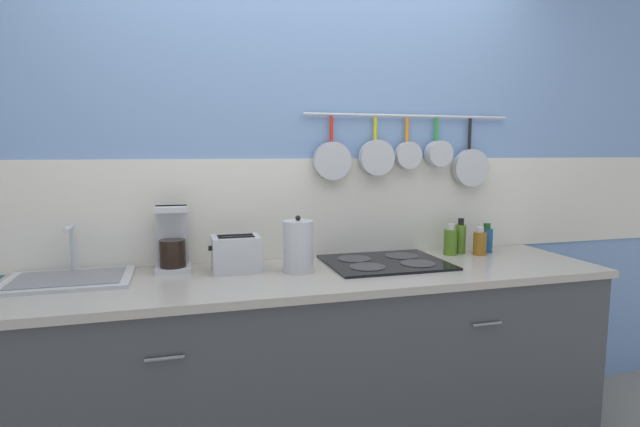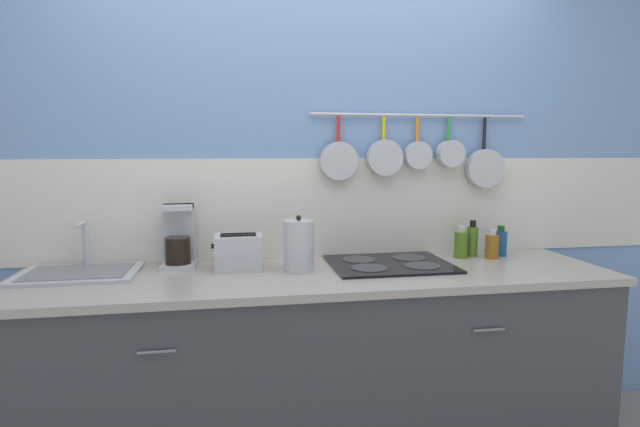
{
  "view_description": "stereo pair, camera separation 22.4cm",
  "coord_description": "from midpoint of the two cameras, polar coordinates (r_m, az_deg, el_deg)",
  "views": [
    {
      "loc": [
        -0.59,
        -2.14,
        1.46
      ],
      "look_at": [
        0.01,
        0.0,
        1.19
      ],
      "focal_mm": 28.0,
      "sensor_mm": 36.0,
      "label": 1
    },
    {
      "loc": [
        -0.37,
        -2.19,
        1.46
      ],
      "look_at": [
        0.01,
        0.0,
        1.19
      ],
      "focal_mm": 28.0,
      "sensor_mm": 36.0,
      "label": 2
    }
  ],
  "objects": [
    {
      "name": "cabinet_base",
      "position": [
        2.44,
        -2.96,
        -17.68
      ],
      "size": [
        2.67,
        0.66,
        0.88
      ],
      "color": "#3F4247",
      "rests_on": "ground_plane"
    },
    {
      "name": "cooktop",
      "position": [
        2.47,
        4.93,
        -5.6
      ],
      "size": [
        0.58,
        0.47,
        0.01
      ],
      "color": "black",
      "rests_on": "countertop"
    },
    {
      "name": "bottle_olive_oil",
      "position": [
        2.72,
        12.42,
        -3.13
      ],
      "size": [
        0.07,
        0.07,
        0.17
      ],
      "color": "#4C721E",
      "rests_on": "countertop"
    },
    {
      "name": "countertop",
      "position": [
        2.29,
        -3.03,
        -7.24
      ],
      "size": [
        2.71,
        0.68,
        0.03
      ],
      "color": "#A59E93",
      "rests_on": "cabinet_base"
    },
    {
      "name": "coffee_maker",
      "position": [
        2.45,
        -19.06,
        -3.3
      ],
      "size": [
        0.16,
        0.17,
        0.3
      ],
      "color": "#B7BABF",
      "rests_on": "countertop"
    },
    {
      "name": "wall_back",
      "position": [
        2.6,
        -4.85,
        2.97
      ],
      "size": [
        7.2,
        0.15,
        2.6
      ],
      "color": "#7293C6",
      "rests_on": "ground_plane"
    },
    {
      "name": "kettle",
      "position": [
        2.29,
        -5.32,
        -3.77
      ],
      "size": [
        0.14,
        0.14,
        0.26
      ],
      "color": "#B7BABF",
      "rests_on": "countertop"
    },
    {
      "name": "bottle_dish_soap",
      "position": [
        2.85,
        16.39,
        -2.87
      ],
      "size": [
        0.07,
        0.07,
        0.16
      ],
      "color": "navy",
      "rests_on": "countertop"
    },
    {
      "name": "sink_basin",
      "position": [
        2.44,
        -29.19,
        -6.4
      ],
      "size": [
        0.51,
        0.37,
        0.23
      ],
      "color": "#B7BABF",
      "rests_on": "countertop"
    },
    {
      "name": "toaster",
      "position": [
        2.35,
        -12.28,
        -4.54
      ],
      "size": [
        0.23,
        0.17,
        0.17
      ],
      "color": "#B7BABF",
      "rests_on": "countertop"
    },
    {
      "name": "bottle_vinegar",
      "position": [
        2.78,
        13.56,
        -2.74
      ],
      "size": [
        0.06,
        0.06,
        0.19
      ],
      "color": "#4C721E",
      "rests_on": "countertop"
    },
    {
      "name": "bottle_hot_sauce",
      "position": [
        2.76,
        15.62,
        -3.24
      ],
      "size": [
        0.07,
        0.07,
        0.15
      ],
      "color": "#8C5919",
      "rests_on": "countertop"
    }
  ]
}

